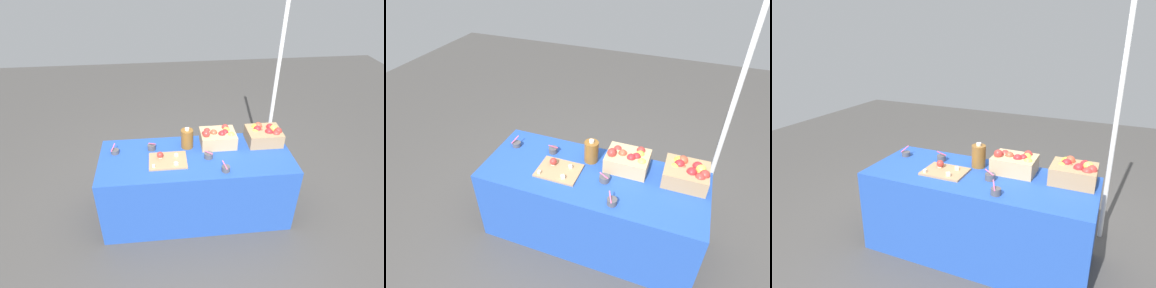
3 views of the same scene
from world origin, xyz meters
TOP-DOWN VIEW (x-y plane):
  - ground_plane at (0.00, 0.00)m, footprint 10.00×10.00m
  - table at (0.00, 0.00)m, footprint 1.90×0.76m
  - apple_crate_left at (0.73, 0.19)m, footprint 0.35×0.30m
  - apple_crate_middle at (0.25, 0.19)m, footprint 0.36×0.28m
  - cutting_board_front at (-0.29, -0.06)m, footprint 0.36×0.28m
  - sample_bowl_near at (-0.80, 0.13)m, footprint 0.08×0.09m
  - sample_bowl_mid at (0.12, -0.04)m, footprint 0.09×0.09m
  - sample_bowl_far at (0.24, -0.27)m, footprint 0.08×0.08m
  - sample_bowl_extra at (-0.44, 0.16)m, footprint 0.09×0.08m
  - cider_jug at (-0.07, 0.18)m, footprint 0.13×0.13m
  - tent_pole at (0.98, 0.70)m, footprint 0.04×0.04m

SIDE VIEW (x-z plane):
  - ground_plane at x=0.00m, z-range 0.00..0.00m
  - table at x=0.00m, z-range 0.00..0.74m
  - cutting_board_front at x=-0.29m, z-range 0.71..0.80m
  - sample_bowl_near at x=-0.80m, z-range 0.72..0.81m
  - sample_bowl_mid at x=0.12m, z-range 0.72..0.82m
  - sample_bowl_far at x=0.24m, z-range 0.71..0.82m
  - sample_bowl_extra at x=-0.44m, z-range 0.72..0.82m
  - apple_crate_middle at x=0.25m, z-range 0.72..0.92m
  - apple_crate_left at x=0.73m, z-range 0.73..0.92m
  - cider_jug at x=-0.07m, z-range 0.73..0.95m
  - tent_pole at x=0.98m, z-range 0.00..2.14m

